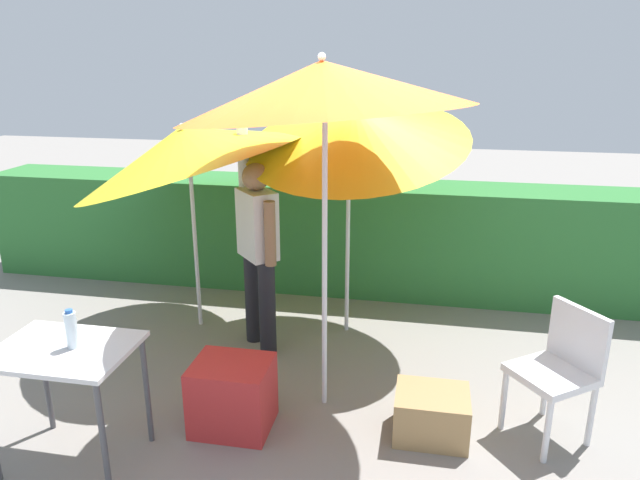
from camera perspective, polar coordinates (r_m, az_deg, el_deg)
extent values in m
plane|color=gray|center=(4.55, -0.73, -14.47)|extent=(24.00, 24.00, 0.00)
cube|color=#2D7033|center=(6.21, 3.11, 0.38)|extent=(8.00, 0.70, 1.14)
cylinder|color=silver|center=(5.38, -12.00, -0.82)|extent=(0.04, 0.04, 1.49)
cone|color=yellow|center=(5.12, -12.90, 8.72)|extent=(2.03, 2.01, 0.94)
sphere|color=silver|center=(5.05, -13.30, 10.73)|extent=(0.05, 0.05, 0.05)
cylinder|color=silver|center=(3.96, 0.45, -2.89)|extent=(0.04, 0.04, 2.06)
cone|color=#EA5919|center=(3.69, 0.33, 14.61)|extent=(1.88, 1.86, 0.57)
sphere|color=silver|center=(3.68, 0.18, 17.41)|extent=(0.05, 0.05, 0.05)
cylinder|color=silver|center=(5.12, 2.71, -0.10)|extent=(0.04, 0.04, 1.71)
cone|color=yellow|center=(4.89, 3.44, 11.20)|extent=(1.92, 1.89, 0.96)
sphere|color=silver|center=(4.86, 4.05, 13.24)|extent=(0.05, 0.05, 0.05)
cylinder|color=black|center=(5.13, -6.54, -5.50)|extent=(0.14, 0.14, 0.82)
cylinder|color=black|center=(4.90, -5.15, -6.63)|extent=(0.14, 0.14, 0.82)
cube|color=silver|center=(4.78, -6.12, 1.54)|extent=(0.40, 0.41, 0.56)
sphere|color=#8C6647|center=(4.68, -6.28, 6.12)|extent=(0.22, 0.22, 0.22)
cylinder|color=silver|center=(4.87, -7.48, 7.85)|extent=(0.13, 0.13, 0.56)
cylinder|color=#8C6647|center=(4.58, -4.88, 0.61)|extent=(0.13, 0.13, 0.52)
cylinder|color=silver|center=(4.23, 17.43, -14.60)|extent=(0.04, 0.04, 0.44)
cylinder|color=silver|center=(4.02, 21.23, -16.96)|extent=(0.04, 0.04, 0.44)
cylinder|color=silver|center=(4.48, 21.12, -13.13)|extent=(0.04, 0.04, 0.44)
cylinder|color=silver|center=(4.27, 24.88, -15.22)|extent=(0.04, 0.04, 0.44)
cube|color=silver|center=(4.12, 21.56, -12.06)|extent=(0.62, 0.62, 0.05)
cube|color=silver|center=(4.16, 23.83, -8.58)|extent=(0.29, 0.38, 0.40)
cube|color=red|center=(4.10, -8.51, -14.72)|extent=(0.52, 0.43, 0.48)
cube|color=#9E7A4C|center=(4.09, 10.79, -16.31)|extent=(0.48, 0.40, 0.31)
cylinder|color=#4C4C51|center=(4.01, -16.50, -13.83)|extent=(0.04, 0.04, 0.75)
cylinder|color=#4C4C51|center=(4.37, -25.15, -12.13)|extent=(0.04, 0.04, 0.75)
cylinder|color=#4C4C51|center=(3.64, -20.33, -17.85)|extent=(0.04, 0.04, 0.75)
cube|color=silver|center=(3.81, -23.70, -9.76)|extent=(0.80, 0.60, 0.03)
cylinder|color=silver|center=(3.74, -23.02, -8.07)|extent=(0.07, 0.07, 0.22)
cylinder|color=#2D60B7|center=(3.69, -23.25, -6.39)|extent=(0.04, 0.04, 0.02)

